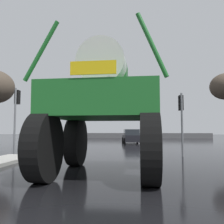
% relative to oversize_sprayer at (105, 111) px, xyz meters
% --- Properties ---
extents(ground_plane, '(120.00, 120.00, 0.00)m').
position_rel_oversize_sprayer_xyz_m(ground_plane, '(-0.93, 11.92, -2.09)').
color(ground_plane, black).
extents(oversize_sprayer, '(4.01, 5.29, 4.58)m').
position_rel_oversize_sprayer_xyz_m(oversize_sprayer, '(0.00, 0.00, 0.00)').
color(oversize_sprayer, black).
rests_on(oversize_sprayer, ground).
extents(sedan_ahead, '(2.25, 4.27, 1.52)m').
position_rel_oversize_sprayer_xyz_m(sedan_ahead, '(0.65, 18.83, -1.38)').
color(sedan_ahead, black).
rests_on(sedan_ahead, ground).
extents(traffic_signal_near_left, '(0.24, 0.54, 3.93)m').
position_rel_oversize_sprayer_xyz_m(traffic_signal_near_left, '(-6.00, 5.61, 0.78)').
color(traffic_signal_near_left, slate).
rests_on(traffic_signal_near_left, ground).
extents(traffic_signal_near_right, '(0.24, 0.54, 3.48)m').
position_rel_oversize_sprayer_xyz_m(traffic_signal_near_right, '(3.60, 5.62, 0.44)').
color(traffic_signal_near_right, slate).
rests_on(traffic_signal_near_right, ground).
extents(roadside_barrier, '(30.68, 0.24, 0.90)m').
position_rel_oversize_sprayer_xyz_m(roadside_barrier, '(-0.93, 34.82, -1.64)').
color(roadside_barrier, '#59595B').
rests_on(roadside_barrier, ground).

